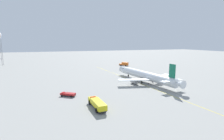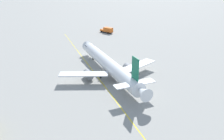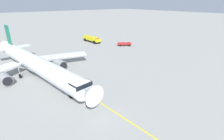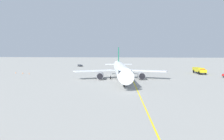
% 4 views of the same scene
% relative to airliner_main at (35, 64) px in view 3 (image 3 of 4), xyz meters
% --- Properties ---
extents(ground_plane, '(600.00, 600.00, 0.00)m').
position_rel_airliner_main_xyz_m(ground_plane, '(-1.45, 1.29, -3.22)').
color(ground_plane, gray).
extents(airliner_main, '(45.41, 31.83, 11.00)m').
position_rel_airliner_main_xyz_m(airliner_main, '(0.00, 0.00, 0.00)').
color(airliner_main, silver).
rests_on(airliner_main, ground_plane).
extents(ops_pickup_truck, '(4.75, 5.65, 1.41)m').
position_rel_airliner_main_xyz_m(ops_pickup_truck, '(9.77, -38.45, -2.41)').
color(ops_pickup_truck, '#232326').
rests_on(ops_pickup_truck, ground_plane).
extents(fire_tender_truck, '(10.86, 3.39, 2.50)m').
position_rel_airliner_main_xyz_m(fire_tender_truck, '(24.48, -31.32, -1.68)').
color(fire_tender_truck, '#232326').
rests_on(fire_tender_truck, ground_plane).
extents(taxiway_centreline, '(129.94, 11.07, 0.01)m').
position_rel_airliner_main_xyz_m(taxiway_centreline, '(4.23, -3.57, -3.22)').
color(taxiway_centreline, yellow).
rests_on(taxiway_centreline, ground_plane).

